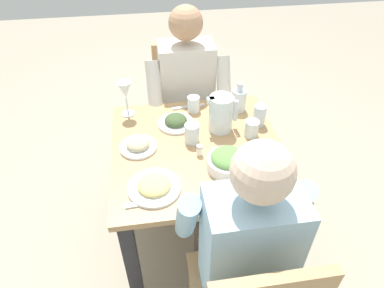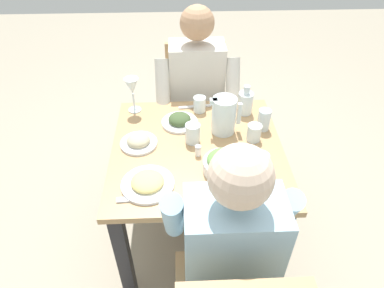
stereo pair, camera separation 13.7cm
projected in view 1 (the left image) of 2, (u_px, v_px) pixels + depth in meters
ground_plane at (196, 234)px, 2.09m from camera, size 8.00×8.00×0.00m
dining_table at (197, 167)px, 1.72m from camera, size 0.82×0.82×0.70m
chair_far at (184, 103)px, 2.29m from camera, size 0.40×0.40×0.89m
diner_near at (240, 237)px, 1.31m from camera, size 0.48×0.53×1.18m
diner_far at (189, 101)px, 2.04m from camera, size 0.48×0.53×1.18m
water_pitcher at (221, 113)px, 1.69m from camera, size 0.16×0.12×0.19m
salad_bowl at (228, 161)px, 1.50m from camera, size 0.19×0.19×0.09m
plate_beans at (138, 145)px, 1.62m from camera, size 0.18×0.18×0.05m
plate_fries at (154, 186)px, 1.42m from camera, size 0.23×0.23×0.05m
plate_dolmas at (176, 121)px, 1.77m from camera, size 0.19×0.19×0.06m
water_glass_center at (263, 159)px, 1.50m from camera, size 0.07×0.07×0.10m
water_glass_far_left at (259, 115)px, 1.75m from camera, size 0.06×0.06×0.11m
water_glass_by_pitcher at (192, 133)px, 1.64m from camera, size 0.07×0.07×0.10m
water_glass_near_right at (194, 104)px, 1.85m from camera, size 0.07×0.07×0.09m
water_glass_far_right at (252, 129)px, 1.68m from camera, size 0.07×0.07×0.09m
wine_glass at (125, 91)px, 1.76m from camera, size 0.08×0.08×0.20m
oil_carafe at (239, 101)px, 1.85m from camera, size 0.08×0.08×0.16m
salt_shaker at (200, 150)px, 1.58m from camera, size 0.03×0.03×0.05m
fork_near at (146, 203)px, 1.37m from camera, size 0.17×0.04×0.01m
knife_near at (188, 107)px, 1.90m from camera, size 0.19×0.04×0.01m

